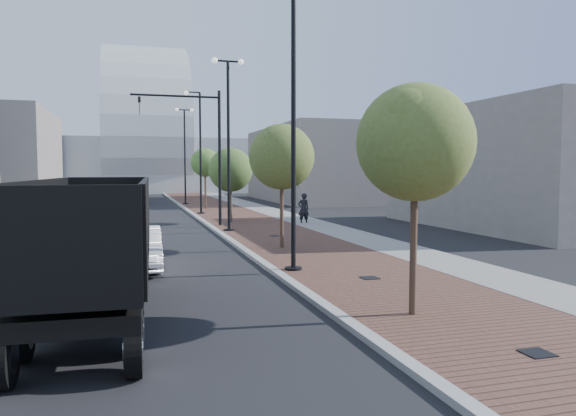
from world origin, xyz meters
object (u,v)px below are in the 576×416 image
object	(u,v)px
white_sedan	(138,248)
dark_car_mid	(71,216)
dump_truck	(107,240)
pedestrian	(303,209)

from	to	relation	value
white_sedan	dark_car_mid	xyz separation A→B (m)	(-3.59, 14.63, -0.01)
dump_truck	white_sedan	bearing A→B (deg)	72.74
dark_car_mid	pedestrian	bearing A→B (deg)	-25.03
dark_car_mid	pedestrian	size ratio (longest dim) A/B	2.57
dark_car_mid	pedestrian	xyz separation A→B (m)	(13.59, -2.02, 0.28)
dump_truck	dark_car_mid	bearing A→B (deg)	101.06
dark_car_mid	dump_truck	bearing A→B (deg)	-97.63
pedestrian	white_sedan	bearing A→B (deg)	49.07
white_sedan	pedestrian	size ratio (longest dim) A/B	2.20
dump_truck	pedestrian	bearing A→B (deg)	56.41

